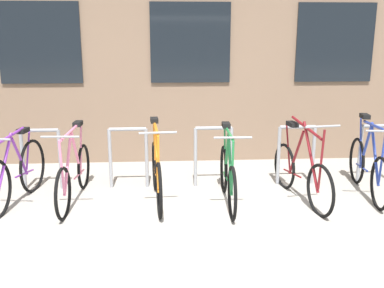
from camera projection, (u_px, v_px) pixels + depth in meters
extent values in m
plane|color=#9E998E|center=(209.00, 247.00, 4.45)|extent=(42.00, 42.00, 0.00)
cube|color=#7A604C|center=(181.00, 1.00, 10.34)|extent=(28.00, 7.18, 5.84)
cube|color=black|center=(39.00, 43.00, 6.91)|extent=(1.30, 0.04, 1.28)
cube|color=black|center=(190.00, 43.00, 7.06)|extent=(1.30, 0.04, 1.28)
cube|color=black|center=(335.00, 43.00, 7.21)|extent=(1.30, 0.04, 1.28)
cylinder|color=gray|center=(23.00, 160.00, 6.04)|extent=(0.05, 0.05, 0.85)
cylinder|color=gray|center=(60.00, 160.00, 6.07)|extent=(0.05, 0.05, 0.85)
cylinder|color=gray|center=(39.00, 130.00, 5.96)|extent=(0.51, 0.05, 0.05)
cylinder|color=gray|center=(110.00, 159.00, 6.12)|extent=(0.05, 0.05, 0.85)
cylinder|color=gray|center=(147.00, 158.00, 6.15)|extent=(0.05, 0.05, 0.85)
cylinder|color=gray|center=(127.00, 129.00, 6.03)|extent=(0.51, 0.05, 0.05)
cylinder|color=gray|center=(195.00, 157.00, 6.19)|extent=(0.05, 0.05, 0.85)
cylinder|color=gray|center=(231.00, 157.00, 6.22)|extent=(0.05, 0.05, 0.85)
cylinder|color=gray|center=(214.00, 128.00, 6.11)|extent=(0.51, 0.05, 0.05)
cylinder|color=gray|center=(279.00, 156.00, 6.27)|extent=(0.05, 0.05, 0.85)
cylinder|color=gray|center=(313.00, 155.00, 6.30)|extent=(0.05, 0.05, 0.85)
cylinder|color=gray|center=(298.00, 127.00, 6.18)|extent=(0.51, 0.05, 0.05)
cylinder|color=gray|center=(360.00, 155.00, 6.34)|extent=(0.05, 0.05, 0.85)
cylinder|color=gray|center=(380.00, 126.00, 6.26)|extent=(0.51, 0.05, 0.05)
torus|color=black|center=(284.00, 166.00, 6.17)|extent=(0.14, 0.65, 0.65)
torus|color=black|center=(320.00, 191.00, 5.19)|extent=(0.14, 0.65, 0.65)
cylinder|color=maroon|center=(311.00, 156.00, 5.38)|extent=(0.11, 0.50, 0.80)
cylinder|color=maroon|center=(296.00, 153.00, 5.77)|extent=(0.09, 0.37, 0.68)
cylinder|color=maroon|center=(306.00, 127.00, 5.46)|extent=(0.16, 0.80, 0.16)
cylinder|color=maroon|center=(292.00, 173.00, 5.93)|extent=(0.10, 0.52, 0.07)
cylinder|color=maroon|center=(288.00, 147.00, 6.01)|extent=(0.05, 0.20, 0.62)
cylinder|color=maroon|center=(321.00, 160.00, 5.13)|extent=(0.04, 0.08, 0.74)
cube|color=black|center=(292.00, 124.00, 5.85)|extent=(0.13, 0.21, 0.06)
cylinder|color=gray|center=(323.00, 126.00, 5.06)|extent=(0.44, 0.09, 0.03)
torus|color=black|center=(33.00, 166.00, 6.02)|extent=(0.15, 0.74, 0.74)
cylinder|color=#722D99|center=(5.00, 163.00, 5.26)|extent=(0.11, 0.48, 0.65)
cylinder|color=#722D99|center=(20.00, 157.00, 5.64)|extent=(0.09, 0.35, 0.58)
cylinder|color=#722D99|center=(9.00, 137.00, 5.34)|extent=(0.15, 0.77, 0.10)
cylinder|color=#722D99|center=(25.00, 173.00, 5.78)|extent=(0.10, 0.50, 0.08)
cylinder|color=#722D99|center=(28.00, 150.00, 5.87)|extent=(0.05, 0.20, 0.52)
cube|color=black|center=(23.00, 130.00, 5.71)|extent=(0.13, 0.21, 0.06)
torus|color=black|center=(357.00, 161.00, 6.40)|extent=(0.14, 0.68, 0.68)
torus|color=black|center=(380.00, 184.00, 5.40)|extent=(0.14, 0.68, 0.68)
cylinder|color=#233893|center=(375.00, 155.00, 5.61)|extent=(0.11, 0.49, 0.69)
cylinder|color=#233893|center=(366.00, 146.00, 5.99)|extent=(0.09, 0.37, 0.73)
cylinder|color=#233893|center=(374.00, 125.00, 5.68)|extent=(0.16, 0.80, 0.08)
cylinder|color=#233893|center=(362.00, 167.00, 6.15)|extent=(0.10, 0.51, 0.07)
cylinder|color=#233893|center=(361.00, 140.00, 6.23)|extent=(0.05, 0.20, 0.67)
cylinder|color=#233893|center=(382.00, 159.00, 5.35)|extent=(0.04, 0.08, 0.63)
cube|color=black|center=(365.00, 116.00, 6.06)|extent=(0.13, 0.21, 0.06)
cylinder|color=gray|center=(384.00, 131.00, 5.29)|extent=(0.44, 0.09, 0.03)
torus|color=black|center=(155.00, 166.00, 6.13)|extent=(0.09, 0.69, 0.68)
torus|color=black|center=(159.00, 190.00, 5.16)|extent=(0.09, 0.69, 0.68)
cylinder|color=orange|center=(157.00, 159.00, 5.36)|extent=(0.07, 0.49, 0.72)
cylinder|color=orange|center=(156.00, 151.00, 5.73)|extent=(0.06, 0.36, 0.72)
cylinder|color=orange|center=(156.00, 128.00, 5.43)|extent=(0.09, 0.78, 0.04)
cylinder|color=orange|center=(156.00, 173.00, 5.90)|extent=(0.06, 0.51, 0.07)
cylinder|color=orange|center=(154.00, 145.00, 5.97)|extent=(0.04, 0.20, 0.67)
cylinder|color=orange|center=(159.00, 163.00, 5.11)|extent=(0.03, 0.08, 0.66)
cube|color=black|center=(154.00, 120.00, 5.79)|extent=(0.11, 0.21, 0.06)
cylinder|color=gray|center=(158.00, 133.00, 5.05)|extent=(0.44, 0.06, 0.03)
torus|color=black|center=(224.00, 169.00, 6.03)|extent=(0.06, 0.66, 0.66)
torus|color=black|center=(232.00, 193.00, 5.10)|extent=(0.06, 0.66, 0.66)
cylinder|color=#1E7238|center=(230.00, 163.00, 5.29)|extent=(0.05, 0.46, 0.69)
cylinder|color=#1E7238|center=(227.00, 155.00, 5.64)|extent=(0.05, 0.33, 0.69)
cylinder|color=#1E7238|center=(229.00, 133.00, 5.35)|extent=(0.06, 0.73, 0.04)
cylinder|color=#1E7238|center=(226.00, 176.00, 5.80)|extent=(0.04, 0.48, 0.07)
cylinder|color=#1E7238|center=(225.00, 149.00, 5.87)|extent=(0.03, 0.20, 0.64)
cylinder|color=#1E7238|center=(233.00, 167.00, 5.05)|extent=(0.03, 0.08, 0.63)
cube|color=black|center=(226.00, 125.00, 5.70)|extent=(0.11, 0.20, 0.06)
cylinder|color=gray|center=(233.00, 138.00, 4.99)|extent=(0.44, 0.04, 0.03)
torus|color=black|center=(84.00, 167.00, 6.17)|extent=(0.07, 0.64, 0.64)
torus|color=black|center=(63.00, 194.00, 5.11)|extent=(0.07, 0.64, 0.64)
cylinder|color=pink|center=(68.00, 162.00, 5.33)|extent=(0.06, 0.53, 0.71)
cylinder|color=pink|center=(76.00, 153.00, 5.75)|extent=(0.05, 0.40, 0.69)
cylinder|color=pink|center=(70.00, 132.00, 5.43)|extent=(0.07, 0.87, 0.05)
cylinder|color=pink|center=(79.00, 174.00, 5.91)|extent=(0.05, 0.55, 0.07)
cylinder|color=pink|center=(81.00, 147.00, 6.01)|extent=(0.03, 0.20, 0.63)
cylinder|color=pink|center=(62.00, 167.00, 5.06)|extent=(0.03, 0.08, 0.64)
cube|color=black|center=(78.00, 124.00, 5.84)|extent=(0.11, 0.20, 0.06)
cylinder|color=gray|center=(60.00, 137.00, 5.00)|extent=(0.44, 0.04, 0.03)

